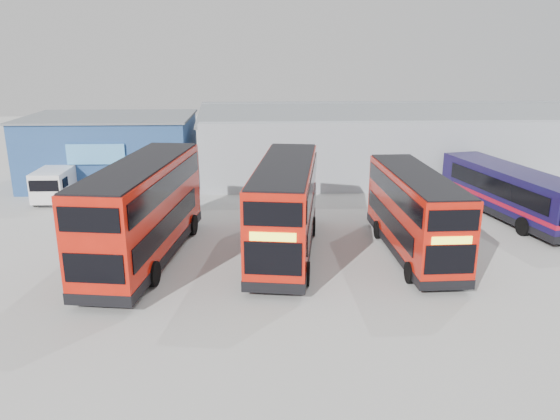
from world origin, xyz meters
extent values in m
plane|color=#9F9F9A|center=(0.00, 0.00, 0.00)|extent=(120.00, 120.00, 0.00)
cube|color=navy|center=(-14.00, 18.00, 2.50)|extent=(12.00, 8.00, 5.00)
cube|color=slate|center=(-14.00, 18.00, 5.05)|extent=(12.30, 8.30, 0.15)
cube|color=#4FA1E0|center=(-14.00, 13.90, 3.00)|extent=(3.96, 0.15, 1.40)
cube|color=#9BA1A9|center=(8.00, 20.00, 2.50)|extent=(30.00, 12.00, 5.00)
cube|color=slate|center=(8.00, 17.20, 5.25)|extent=(30.50, 6.33, 1.29)
cube|color=slate|center=(8.00, 22.80, 5.25)|extent=(30.50, 6.33, 1.29)
cube|color=red|center=(-8.41, 1.81, 2.58)|extent=(4.26, 11.68, 4.40)
cube|color=black|center=(-8.41, 1.81, 0.60)|extent=(4.31, 11.73, 0.49)
cube|color=black|center=(-7.10, 1.19, 2.07)|extent=(1.38, 9.59, 1.03)
cube|color=black|center=(-9.84, 1.56, 2.07)|extent=(1.38, 9.59, 1.03)
cube|color=black|center=(-7.04, 1.62, 3.91)|extent=(1.53, 10.67, 1.03)
cube|color=black|center=(-9.78, 1.99, 3.91)|extent=(1.53, 10.67, 1.03)
cube|color=black|center=(-7.62, 7.48, 1.96)|extent=(2.43, 0.39, 1.47)
cube|color=black|center=(-7.62, 7.48, 3.91)|extent=(2.43, 0.39, 1.03)
cube|color=yellow|center=(-7.62, 7.49, 2.94)|extent=(1.94, 0.31, 0.38)
cube|color=black|center=(-9.20, -3.87, 1.96)|extent=(2.38, 0.38, 1.20)
cube|color=black|center=(-9.20, -3.87, 3.91)|extent=(2.38, 0.38, 0.98)
cube|color=black|center=(-8.41, 1.81, 4.80)|extent=(4.07, 11.50, 0.11)
cylinder|color=black|center=(-6.57, 5.56, 0.57)|extent=(0.50, 1.17, 1.13)
cylinder|color=black|center=(-9.16, 5.91, 0.57)|extent=(0.50, 1.17, 1.13)
cylinder|color=black|center=(-7.51, -1.23, 0.57)|extent=(0.50, 1.17, 1.13)
cylinder|color=black|center=(-10.10, -0.87, 0.57)|extent=(0.50, 1.17, 1.13)
cube|color=red|center=(-1.55, 2.51, 2.48)|extent=(4.11, 11.23, 4.23)
cube|color=black|center=(-1.55, 2.51, 0.57)|extent=(4.16, 11.28, 0.47)
cube|color=black|center=(-2.81, 3.11, 1.99)|extent=(1.34, 9.22, 0.99)
cube|color=black|center=(-0.18, 2.74, 1.99)|extent=(1.34, 9.22, 0.99)
cube|color=black|center=(-2.86, 2.69, 3.76)|extent=(1.49, 10.26, 0.99)
cube|color=black|center=(-0.24, 2.32, 3.76)|extent=(1.49, 10.26, 0.99)
cube|color=black|center=(-2.31, -2.95, 1.88)|extent=(2.34, 0.38, 1.41)
cube|color=black|center=(-2.31, -2.95, 3.76)|extent=(2.34, 0.38, 0.99)
cube|color=yellow|center=(-2.31, -2.96, 2.82)|extent=(1.87, 0.30, 0.37)
cube|color=black|center=(-0.79, 7.96, 1.88)|extent=(2.28, 0.37, 1.15)
cube|color=black|center=(-0.79, 7.96, 3.76)|extent=(2.28, 0.37, 0.94)
cube|color=black|center=(-1.55, 2.51, 4.62)|extent=(3.93, 11.05, 0.10)
cylinder|color=black|center=(-3.32, -1.10, 0.54)|extent=(0.48, 1.12, 1.09)
cylinder|color=black|center=(-0.84, -1.44, 0.54)|extent=(0.48, 1.12, 1.09)
cylinder|color=black|center=(-2.41, 5.43, 0.54)|extent=(0.48, 1.12, 1.09)
cylinder|color=black|center=(0.08, 5.08, 0.54)|extent=(0.48, 1.12, 1.09)
cube|color=red|center=(4.84, 2.09, 2.23)|extent=(2.63, 9.91, 3.80)
cube|color=black|center=(4.84, 2.09, 0.52)|extent=(2.67, 9.95, 0.42)
cube|color=black|center=(3.64, 2.43, 1.78)|extent=(0.29, 8.35, 0.89)
cube|color=black|center=(6.02, 2.50, 1.78)|extent=(0.29, 8.35, 0.89)
cube|color=black|center=(3.65, 2.06, 3.38)|extent=(0.31, 9.29, 0.89)
cube|color=black|center=(6.03, 2.12, 3.38)|extent=(0.31, 9.29, 0.89)
cube|color=black|center=(4.98, -2.85, 1.69)|extent=(2.11, 0.11, 1.27)
cube|color=black|center=(4.98, -2.85, 3.38)|extent=(2.11, 0.11, 0.89)
cube|color=yellow|center=(4.98, -2.86, 2.53)|extent=(1.69, 0.09, 0.33)
cube|color=black|center=(4.70, 7.03, 1.69)|extent=(2.06, 0.11, 1.03)
cube|color=black|center=(4.70, 7.03, 3.38)|extent=(2.06, 0.11, 0.84)
cube|color=black|center=(4.84, 2.09, 4.15)|extent=(2.48, 9.77, 0.09)
cylinder|color=black|center=(3.82, -1.37, 0.49)|extent=(0.33, 0.98, 0.98)
cylinder|color=black|center=(6.07, -1.30, 0.49)|extent=(0.33, 0.98, 0.98)
cylinder|color=black|center=(3.64, 4.54, 0.49)|extent=(0.33, 0.98, 0.98)
cylinder|color=black|center=(5.90, 4.61, 0.49)|extent=(0.33, 0.98, 0.98)
cube|color=#0E0D3B|center=(12.34, 7.99, 1.70)|extent=(4.78, 11.46, 2.69)
cube|color=black|center=(12.34, 7.99, 0.54)|extent=(4.83, 11.51, 0.41)
cube|color=maroon|center=(12.34, 7.99, 1.22)|extent=(4.82, 11.50, 0.25)
cube|color=black|center=(13.66, 7.96, 2.13)|extent=(1.97, 9.16, 0.97)
cube|color=black|center=(11.14, 7.43, 2.13)|extent=(1.97, 9.16, 0.97)
cube|color=black|center=(11.19, 13.48, 1.88)|extent=(2.25, 0.52, 1.32)
cylinder|color=black|center=(12.72, 12.12, 0.53)|extent=(0.54, 1.10, 1.06)
cylinder|color=black|center=(10.33, 11.62, 0.53)|extent=(0.54, 1.10, 1.06)
cylinder|color=black|center=(11.79, 4.66, 0.53)|extent=(0.54, 1.10, 1.06)
cube|color=white|center=(-16.53, 13.30, 1.28)|extent=(2.06, 5.12, 1.94)
cube|color=black|center=(-16.53, 10.72, 1.59)|extent=(1.84, 0.06, 0.72)
cube|color=black|center=(-17.57, 11.67, 1.59)|extent=(0.05, 0.92, 0.61)
cube|color=black|center=(-15.49, 11.66, 1.59)|extent=(0.05, 0.92, 0.61)
cylinder|color=black|center=(-17.51, 11.56, 0.37)|extent=(0.25, 0.74, 0.74)
cylinder|color=black|center=(-15.55, 11.56, 0.37)|extent=(0.25, 0.74, 0.74)
cylinder|color=black|center=(-17.50, 15.04, 0.37)|extent=(0.25, 0.74, 0.74)
cylinder|color=black|center=(-15.54, 15.04, 0.37)|extent=(0.25, 0.74, 0.74)
camera|label=1|loc=(-2.84, -23.43, 10.12)|focal=35.00mm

